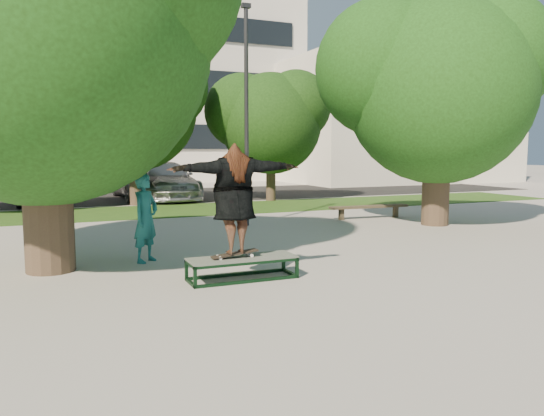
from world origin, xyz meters
name	(u,v)px	position (x,y,z in m)	size (l,w,h in m)	color
ground	(289,262)	(0.00, 0.00, 0.00)	(120.00, 120.00, 0.00)	gray
grass_strip	(204,209)	(1.00, 9.50, 0.01)	(30.00, 4.00, 0.02)	#1C4012
asphalt_strip	(145,196)	(0.00, 16.00, 0.01)	(40.00, 8.00, 0.01)	black
tree_left	(33,14)	(-4.29, 1.09, 4.42)	(6.96, 5.95, 7.12)	#38281E
tree_right	(435,80)	(5.92, 3.08, 4.09)	(6.24, 5.33, 6.51)	#38281E
bg_tree_mid	(131,101)	(-1.08, 12.08, 4.02)	(5.76, 4.92, 6.24)	#38281E
bg_tree_right	(269,117)	(4.43, 11.57, 3.49)	(5.04, 4.31, 5.43)	#38281E
lamppost	(246,113)	(1.00, 5.00, 3.15)	(0.25, 0.15, 6.11)	#2D2D30
office_building	(75,67)	(-2.00, 31.98, 8.00)	(30.00, 14.12, 16.00)	beige
side_building	(390,123)	(18.00, 22.00, 4.00)	(15.00, 10.00, 8.00)	beige
grind_box	(242,268)	(-1.28, -0.90, 0.19)	(1.80, 0.60, 0.38)	black
skater_rig	(234,199)	(-1.41, -0.90, 1.35)	(2.22, 0.64, 1.87)	white
bystander	(146,218)	(-2.50, 1.13, 0.85)	(0.62, 0.41, 1.70)	#196161
bench	(369,208)	(5.08, 4.97, 0.34)	(2.67, 0.49, 0.41)	#443A29
car_silver_a	(36,182)	(-4.61, 15.09, 0.82)	(1.95, 4.84, 1.65)	#A0A1A5
car_dark	(35,189)	(-4.62, 13.50, 0.64)	(1.35, 3.86, 1.27)	black
car_grey	(150,181)	(-0.01, 14.40, 0.80)	(2.64, 5.73, 1.59)	#5D5C61
car_silver_b	(164,181)	(0.50, 14.00, 0.81)	(2.27, 5.58, 1.62)	#ACABB0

